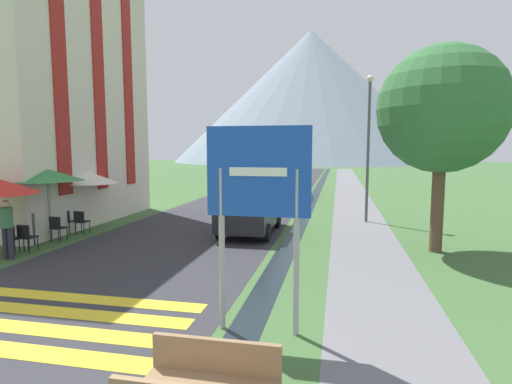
# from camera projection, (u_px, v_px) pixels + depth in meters

# --- Properties ---
(ground_plane) EXTENTS (160.00, 160.00, 0.00)m
(ground_plane) POSITION_uv_depth(u_px,v_px,m) (290.00, 202.00, 22.95)
(ground_plane) COLOR #3D6033
(road) EXTENTS (6.40, 60.00, 0.01)m
(road) POSITION_uv_depth(u_px,v_px,m) (274.00, 186.00, 33.19)
(road) COLOR #2D2D33
(road) RESTS_ON ground_plane
(footpath) EXTENTS (2.20, 60.00, 0.01)m
(footpath) POSITION_uv_depth(u_px,v_px,m) (349.00, 187.00, 31.97)
(footpath) COLOR slate
(footpath) RESTS_ON ground_plane
(drainage_channel) EXTENTS (0.60, 60.00, 0.00)m
(drainage_channel) POSITION_uv_depth(u_px,v_px,m) (319.00, 187.00, 32.45)
(drainage_channel) COLOR black
(drainage_channel) RESTS_ON ground_plane
(crosswalk_marking) EXTENTS (5.44, 2.54, 0.01)m
(crosswalk_marking) POSITION_uv_depth(u_px,v_px,m) (41.00, 319.00, 7.17)
(crosswalk_marking) COLOR yellow
(crosswalk_marking) RESTS_ON ground_plane
(mountain_distant) EXTENTS (65.85, 65.85, 31.55)m
(mountain_distant) POSITION_uv_depth(u_px,v_px,m) (310.00, 97.00, 97.47)
(mountain_distant) COLOR gray
(mountain_distant) RESTS_ON ground_plane
(hotel_building) EXTENTS (5.73, 8.81, 11.54)m
(hotel_building) POSITION_uv_depth(u_px,v_px,m) (41.00, 72.00, 16.38)
(hotel_building) COLOR beige
(hotel_building) RESTS_ON ground_plane
(road_sign) EXTENTS (1.71, 0.11, 3.42)m
(road_sign) POSITION_uv_depth(u_px,v_px,m) (258.00, 196.00, 6.47)
(road_sign) COLOR #9E9EA3
(road_sign) RESTS_ON ground_plane
(parked_car_near) EXTENTS (1.81, 3.92, 1.82)m
(parked_car_near) POSITION_uv_depth(u_px,v_px,m) (251.00, 209.00, 14.44)
(parked_car_near) COLOR black
(parked_car_near) RESTS_ON ground_plane
(parked_car_far) EXTENTS (1.98, 4.37, 1.82)m
(parked_car_far) POSITION_uv_depth(u_px,v_px,m) (289.00, 183.00, 24.99)
(parked_car_far) COLOR #A31919
(parked_car_far) RESTS_ON ground_plane
(cafe_chair_far_left) EXTENTS (0.40, 0.40, 0.85)m
(cafe_chair_far_left) POSITION_uv_depth(u_px,v_px,m) (67.00, 220.00, 14.43)
(cafe_chair_far_left) COLOR black
(cafe_chair_far_left) RESTS_ON ground_plane
(cafe_chair_near_left) EXTENTS (0.40, 0.40, 0.85)m
(cafe_chair_near_left) POSITION_uv_depth(u_px,v_px,m) (26.00, 236.00, 11.74)
(cafe_chair_near_left) COLOR black
(cafe_chair_near_left) RESTS_ON ground_plane
(cafe_chair_near_right) EXTENTS (0.40, 0.40, 0.85)m
(cafe_chair_near_right) POSITION_uv_depth(u_px,v_px,m) (12.00, 237.00, 11.60)
(cafe_chair_near_right) COLOR black
(cafe_chair_near_right) RESTS_ON ground_plane
(cafe_chair_middle) EXTENTS (0.40, 0.40, 0.85)m
(cafe_chair_middle) POSITION_uv_depth(u_px,v_px,m) (57.00, 226.00, 13.14)
(cafe_chair_middle) COLOR black
(cafe_chair_middle) RESTS_ON ground_plane
(cafe_chair_far_right) EXTENTS (0.40, 0.40, 0.85)m
(cafe_chair_far_right) POSITION_uv_depth(u_px,v_px,m) (81.00, 220.00, 14.28)
(cafe_chair_far_right) COLOR black
(cafe_chair_far_right) RESTS_ON ground_plane
(cafe_umbrella_middle_green) EXTENTS (2.25, 2.25, 2.38)m
(cafe_umbrella_middle_green) POSITION_uv_depth(u_px,v_px,m) (48.00, 175.00, 13.22)
(cafe_umbrella_middle_green) COLOR #B7B2A8
(cafe_umbrella_middle_green) RESTS_ON ground_plane
(cafe_umbrella_rear_white) EXTENTS (2.30, 2.30, 2.21)m
(cafe_umbrella_rear_white) POSITION_uv_depth(u_px,v_px,m) (87.00, 177.00, 15.38)
(cafe_umbrella_rear_white) COLOR #B7B2A8
(cafe_umbrella_rear_white) RESTS_ON ground_plane
(person_standing_terrace) EXTENTS (0.32, 0.32, 1.67)m
(person_standing_terrace) POSITION_uv_depth(u_px,v_px,m) (7.00, 225.00, 10.97)
(person_standing_terrace) COLOR #282833
(person_standing_terrace) RESTS_ON ground_plane
(person_seated_near) EXTENTS (0.32, 0.32, 1.24)m
(person_seated_near) POSITION_uv_depth(u_px,v_px,m) (29.00, 224.00, 12.71)
(person_seated_near) COLOR #282833
(person_seated_near) RESTS_ON ground_plane
(streetlamp) EXTENTS (0.28, 0.28, 6.04)m
(streetlamp) POSITION_uv_depth(u_px,v_px,m) (368.00, 138.00, 16.46)
(streetlamp) COLOR #515156
(streetlamp) RESTS_ON ground_plane
(tree_by_path) EXTENTS (3.68, 3.68, 6.03)m
(tree_by_path) POSITION_uv_depth(u_px,v_px,m) (442.00, 110.00, 11.50)
(tree_by_path) COLOR brown
(tree_by_path) RESTS_ON ground_plane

